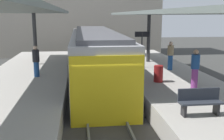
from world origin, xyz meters
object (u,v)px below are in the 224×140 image
object	(u,v)px
platform_bench	(200,101)
platform_sign	(142,41)
passenger_far_end	(170,55)
litter_bin	(158,74)
passenger_near_bench	(36,61)
passenger_mid_platform	(195,69)
commuter_train	(95,57)

from	to	relation	value
platform_bench	platform_sign	xyz separation A→B (m)	(0.00, 8.16, 1.16)
passenger_far_end	litter_bin	bearing A→B (deg)	-119.21
platform_sign	litter_bin	size ratio (longest dim) A/B	2.76
passenger_near_bench	passenger_mid_platform	xyz separation A→B (m)	(7.20, -3.36, 0.06)
commuter_train	platform_sign	bearing A→B (deg)	2.49
commuter_train	passenger_near_bench	distance (m)	3.63
platform_sign	passenger_near_bench	size ratio (longest dim) A/B	1.35
litter_bin	platform_bench	bearing A→B (deg)	-89.56
litter_bin	commuter_train	bearing A→B (deg)	128.33
litter_bin	passenger_far_end	xyz separation A→B (m)	(1.54, 2.75, 0.47)
commuter_train	litter_bin	bearing A→B (deg)	-51.67
platform_bench	commuter_train	bearing A→B (deg)	109.60
platform_bench	passenger_mid_platform	size ratio (longest dim) A/B	0.80
commuter_train	passenger_far_end	distance (m)	4.44
passenger_far_end	platform_sign	bearing A→B (deg)	147.75
platform_sign	passenger_far_end	distance (m)	1.93
passenger_near_bench	passenger_mid_platform	bearing A→B (deg)	-25.02
platform_bench	passenger_mid_platform	bearing A→B (deg)	69.11
passenger_near_bench	commuter_train	bearing A→B (deg)	27.84
platform_bench	passenger_mid_platform	xyz separation A→B (m)	(1.14, 2.98, 0.45)
platform_bench	litter_bin	distance (m)	4.46
platform_sign	passenger_far_end	xyz separation A→B (m)	(1.50, -0.95, -0.75)
commuter_train	passenger_mid_platform	distance (m)	6.45
platform_bench	litter_bin	bearing A→B (deg)	90.44
commuter_train	passenger_mid_platform	size ratio (longest dim) A/B	7.74
platform_sign	litter_bin	bearing A→B (deg)	-90.54
commuter_train	passenger_mid_platform	world-z (taller)	commuter_train
platform_sign	platform_bench	bearing A→B (deg)	-90.00
litter_bin	passenger_near_bench	xyz separation A→B (m)	(-6.03, 1.88, 0.45)
platform_sign	passenger_near_bench	world-z (taller)	platform_sign
platform_sign	passenger_mid_platform	distance (m)	5.35
platform_sign	passenger_mid_platform	world-z (taller)	platform_sign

